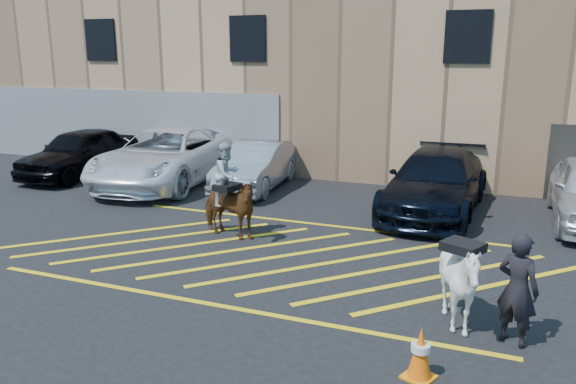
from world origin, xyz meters
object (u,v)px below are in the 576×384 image
(car_black_suv, at_px, (80,152))
(car_white_pickup, at_px, (167,156))
(car_silver_sedan, at_px, (256,166))
(car_blue_suv, at_px, (436,182))
(saddled_white, at_px, (460,283))
(handler, at_px, (518,289))
(mounted_bay, at_px, (228,200))
(traffic_cone, at_px, (420,353))

(car_black_suv, height_order, car_white_pickup, car_white_pickup)
(car_silver_sedan, distance_m, car_blue_suv, 5.58)
(car_silver_sedan, height_order, car_blue_suv, car_blue_suv)
(car_silver_sedan, distance_m, saddled_white, 9.90)
(handler, relative_size, mounted_bay, 0.77)
(car_black_suv, distance_m, car_white_pickup, 3.46)
(car_black_suv, distance_m, mounted_bay, 8.87)
(car_white_pickup, height_order, mounted_bay, mounted_bay)
(car_blue_suv, bearing_deg, car_black_suv, -177.53)
(car_black_suv, distance_m, car_silver_sedan, 6.49)
(car_black_suv, relative_size, car_blue_suv, 0.87)
(car_silver_sedan, distance_m, handler, 10.57)
(saddled_white, bearing_deg, car_blue_suv, 99.90)
(car_silver_sedan, xyz_separation_m, handler, (7.51, -7.44, 0.13))
(saddled_white, relative_size, traffic_cone, 2.41)
(car_blue_suv, height_order, mounted_bay, mounted_bay)
(car_white_pickup, bearing_deg, traffic_cone, -47.64)
(handler, distance_m, mounted_bay, 6.76)
(car_blue_suv, xyz_separation_m, saddled_white, (1.16, -6.64, -0.04))
(car_blue_suv, bearing_deg, car_white_pickup, -178.39)
(traffic_cone, bearing_deg, car_black_suv, 146.68)
(car_blue_suv, bearing_deg, handler, -70.48)
(saddled_white, bearing_deg, traffic_cone, -102.15)
(traffic_cone, bearing_deg, car_silver_sedan, 125.58)
(car_white_pickup, height_order, saddled_white, car_white_pickup)
(car_silver_sedan, bearing_deg, mounted_bay, -77.84)
(handler, bearing_deg, car_blue_suv, -45.77)
(car_silver_sedan, xyz_separation_m, car_blue_suv, (5.55, -0.65, 0.09))
(car_white_pickup, bearing_deg, car_black_suv, 175.81)
(car_silver_sedan, bearing_deg, car_black_suv, 179.69)
(handler, relative_size, saddled_white, 0.97)
(saddled_white, xyz_separation_m, traffic_cone, (-0.34, -1.60, -0.40))
(mounted_bay, bearing_deg, car_silver_sedan, 106.52)
(saddled_white, height_order, traffic_cone, saddled_white)
(mounted_bay, distance_m, saddled_white, 5.97)
(car_white_pickup, relative_size, saddled_white, 3.67)
(car_black_suv, xyz_separation_m, car_white_pickup, (3.46, 0.07, 0.08))
(handler, height_order, mounted_bay, mounted_bay)
(car_blue_suv, distance_m, traffic_cone, 8.29)
(handler, xyz_separation_m, mounted_bay, (-6.14, 2.83, 0.05))
(mounted_bay, xyz_separation_m, saddled_white, (5.33, -2.67, -0.13))
(car_black_suv, height_order, traffic_cone, car_black_suv)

